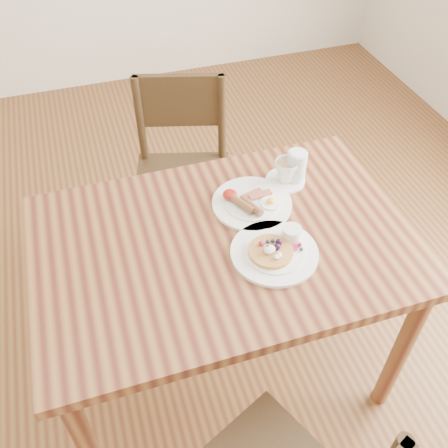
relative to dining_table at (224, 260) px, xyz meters
name	(u,v)px	position (x,y,z in m)	size (l,w,h in m)	color
ground	(224,361)	(0.00, 0.00, -0.65)	(5.00, 5.00, 0.00)	#5A3119
dining_table	(224,260)	(0.00, 0.00, 0.00)	(1.20, 0.80, 0.75)	brown
chair_far	(183,169)	(0.03, 0.70, -0.16)	(0.52, 0.52, 0.88)	#342413
pancake_plate	(276,250)	(0.13, -0.10, 0.11)	(0.27, 0.27, 0.06)	white
breakfast_plate	(251,203)	(0.14, 0.13, 0.11)	(0.27, 0.27, 0.04)	white
teacup_saucer	(286,172)	(0.30, 0.21, 0.14)	(0.14, 0.14, 0.09)	white
water_glass	(296,167)	(0.33, 0.20, 0.16)	(0.07, 0.07, 0.12)	silver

